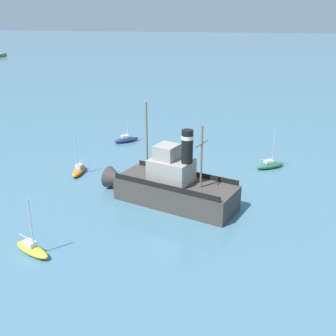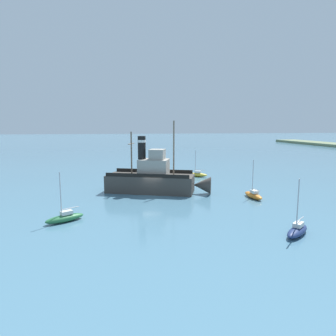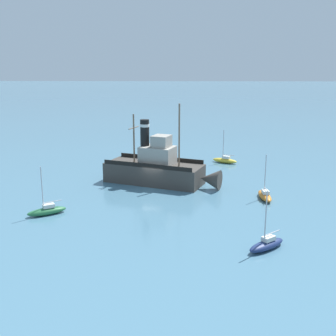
# 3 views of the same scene
# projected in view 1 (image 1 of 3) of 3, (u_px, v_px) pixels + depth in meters

# --- Properties ---
(ground_plane) EXTENTS (600.00, 600.00, 0.00)m
(ground_plane) POSITION_uv_depth(u_px,v_px,m) (179.00, 196.00, 43.73)
(ground_plane) COLOR #477289
(old_tugboat) EXTENTS (8.32, 14.67, 9.90)m
(old_tugboat) POSITION_uv_depth(u_px,v_px,m) (170.00, 186.00, 41.65)
(old_tugboat) COLOR #423D38
(old_tugboat) RESTS_ON ground
(sailboat_navy) EXTENTS (3.25, 3.65, 4.90)m
(sailboat_navy) POSITION_uv_depth(u_px,v_px,m) (126.00, 139.00, 60.94)
(sailboat_navy) COLOR navy
(sailboat_navy) RESTS_ON ground
(sailboat_orange) EXTENTS (3.86, 1.35, 4.90)m
(sailboat_orange) POSITION_uv_depth(u_px,v_px,m) (79.00, 170.00, 49.50)
(sailboat_orange) COLOR orange
(sailboat_orange) RESTS_ON ground
(sailboat_yellow) EXTENTS (2.76, 3.87, 4.90)m
(sailboat_yellow) POSITION_uv_depth(u_px,v_px,m) (32.00, 249.00, 33.38)
(sailboat_yellow) COLOR gold
(sailboat_yellow) RESTS_ON ground
(sailboat_green) EXTENTS (2.95, 3.80, 4.90)m
(sailboat_green) POSITION_uv_depth(u_px,v_px,m) (270.00, 165.00, 51.08)
(sailboat_green) COLOR #286B3D
(sailboat_green) RESTS_ON ground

